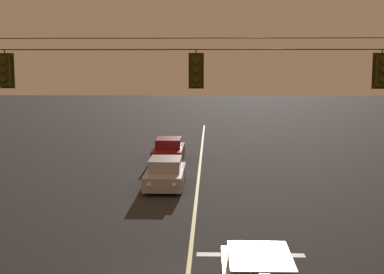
{
  "coord_description": "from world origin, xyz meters",
  "views": [
    {
      "loc": [
        0.63,
        -13.74,
        5.97
      ],
      "look_at": [
        0.0,
        4.57,
        3.52
      ],
      "focal_mm": 51.53,
      "sensor_mm": 36.0,
      "label": 1
    }
  ],
  "objects": [
    {
      "name": "lane_centre_stripe",
      "position": [
        0.0,
        9.57,
        0.0
      ],
      "size": [
        0.14,
        60.0,
        0.01
      ],
      "primitive_type": "cube",
      "color": "#D1C64C",
      "rests_on": "ground"
    },
    {
      "name": "signal_span_assembly",
      "position": [
        -0.0,
        3.57,
        4.06
      ],
      "size": [
        18.82,
        0.32,
        7.8
      ],
      "color": "#38281C",
      "rests_on": "ground"
    },
    {
      "name": "traffic_light_centre",
      "position": [
        5.9,
        3.55,
        5.75
      ],
      "size": [
        0.48,
        0.41,
        1.22
      ],
      "color": "black"
    },
    {
      "name": "traffic_light_leftmost",
      "position": [
        -5.88,
        3.55,
        5.75
      ],
      "size": [
        0.48,
        0.41,
        1.22
      ],
      "color": "black"
    },
    {
      "name": "stop_bar_paint",
      "position": [
        1.9,
        2.97,
        0.0
      ],
      "size": [
        3.4,
        0.36,
        0.01
      ],
      "primitive_type": "cube",
      "color": "silver",
      "rests_on": "ground"
    },
    {
      "name": "car_oncoming_trailing",
      "position": [
        -1.97,
        19.83,
        0.65
      ],
      "size": [
        1.8,
        4.42,
        1.39
      ],
      "color": "maroon",
      "rests_on": "ground"
    },
    {
      "name": "car_oncoming_lead",
      "position": [
        -1.58,
        12.55,
        0.65
      ],
      "size": [
        1.8,
        4.42,
        1.39
      ],
      "color": "#A5A5AD",
      "rests_on": "ground"
    },
    {
      "name": "traffic_light_left_inner",
      "position": [
        0.16,
        3.55,
        5.75
      ],
      "size": [
        0.48,
        0.41,
        1.22
      ],
      "color": "black"
    }
  ]
}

